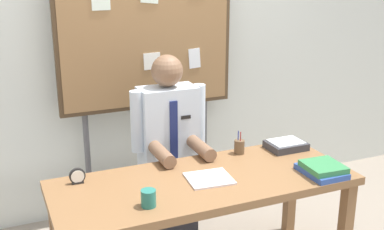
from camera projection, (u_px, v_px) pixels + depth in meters
name	position (u px, v px, depth m)	size (l,w,h in m)	color
back_wall	(139.00, 45.00, 3.80)	(6.40, 0.08, 2.70)	silver
desk	(204.00, 192.00, 2.92)	(1.82, 0.73, 0.72)	brown
person	(169.00, 156.00, 3.45)	(0.55, 0.56, 1.37)	#2D2D33
bulletin_board	(147.00, 31.00, 3.58)	(1.36, 0.09, 2.12)	#4C3823
book_stack	(322.00, 169.00, 2.95)	(0.23, 0.28, 0.07)	#2D4C99
open_notebook	(209.00, 179.00, 2.89)	(0.26, 0.24, 0.01)	silver
desk_clock	(77.00, 177.00, 2.83)	(0.09, 0.04, 0.09)	black
coffee_mug	(148.00, 198.00, 2.55)	(0.08, 0.08, 0.09)	#267266
pen_holder	(239.00, 147.00, 3.27)	(0.07, 0.07, 0.16)	brown
paper_tray	(286.00, 145.00, 3.36)	(0.26, 0.20, 0.06)	#333338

